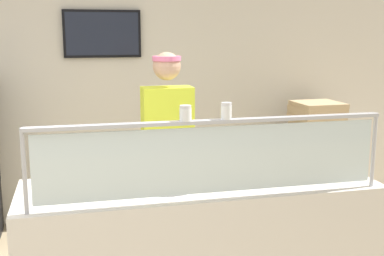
# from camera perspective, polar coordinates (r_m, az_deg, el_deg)

# --- Properties ---
(shop_rear_unit) EXTENTS (6.67, 0.13, 2.70)m
(shop_rear_unit) POSITION_cam_1_polar(r_m,az_deg,el_deg) (5.18, -5.21, 4.81)
(shop_rear_unit) COLOR silver
(shop_rear_unit) RESTS_ON ground
(serving_counter) EXTENTS (2.27, 0.74, 0.95)m
(serving_counter) POSITION_cam_1_polar(r_m,az_deg,el_deg) (3.36, 0.92, -14.18)
(serving_counter) COLOR silver
(serving_counter) RESTS_ON ground
(sneeze_guard) EXTENTS (2.09, 0.06, 0.47)m
(sneeze_guard) POSITION_cam_1_polar(r_m,az_deg,el_deg) (2.82, 2.56, -2.51)
(sneeze_guard) COLOR #B2B5BC
(sneeze_guard) RESTS_ON serving_counter
(pizza_tray) EXTENTS (0.42, 0.42, 0.04)m
(pizza_tray) POSITION_cam_1_polar(r_m,az_deg,el_deg) (3.13, -2.86, -6.42)
(pizza_tray) COLOR #9EA0A8
(pizza_tray) RESTS_ON serving_counter
(pizza_server) EXTENTS (0.09, 0.28, 0.01)m
(pizza_server) POSITION_cam_1_polar(r_m,az_deg,el_deg) (3.09, -3.50, -6.19)
(pizza_server) COLOR #ADAFB7
(pizza_server) RESTS_ON pizza_tray
(parmesan_shaker) EXTENTS (0.07, 0.07, 0.09)m
(parmesan_shaker) POSITION_cam_1_polar(r_m,az_deg,el_deg) (2.74, -0.75, 1.61)
(parmesan_shaker) COLOR white
(parmesan_shaker) RESTS_ON sneeze_guard
(pepper_flake_shaker) EXTENTS (0.06, 0.06, 0.10)m
(pepper_flake_shaker) POSITION_cam_1_polar(r_m,az_deg,el_deg) (2.80, 3.97, 1.86)
(pepper_flake_shaker) COLOR white
(pepper_flake_shaker) RESTS_ON sneeze_guard
(worker_figure) EXTENTS (0.41, 0.50, 1.76)m
(worker_figure) POSITION_cam_1_polar(r_m,az_deg,el_deg) (3.81, -2.75, -2.68)
(worker_figure) COLOR #23232D
(worker_figure) RESTS_ON ground
(prep_shelf) EXTENTS (0.70, 0.55, 0.93)m
(prep_shelf) POSITION_cam_1_polar(r_m,az_deg,el_deg) (5.42, 13.99, -4.80)
(prep_shelf) COLOR #B7BABF
(prep_shelf) RESTS_ON ground
(pizza_box_stack) EXTENTS (0.49, 0.48, 0.27)m
(pizza_box_stack) POSITION_cam_1_polar(r_m,az_deg,el_deg) (5.29, 14.24, 1.46)
(pizza_box_stack) COLOR tan
(pizza_box_stack) RESTS_ON prep_shelf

